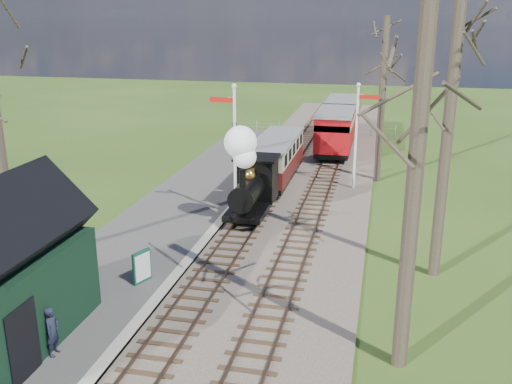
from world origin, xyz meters
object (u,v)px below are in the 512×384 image
Objects in this scene: semaphore_far at (358,128)px; person at (53,331)px; red_carriage_a at (335,131)px; red_carriage_b at (342,117)px; bench at (30,337)px; semaphore_near at (233,143)px; locomotive at (250,177)px; sign_board at (142,267)px; coach at (276,157)px.

person is (-7.04, -17.93, -2.45)m from semaphore_far.
semaphore_far is 7.85m from red_carriage_a.
red_carriage_b is 3.59× the size of bench.
semaphore_near is 1.74m from locomotive.
sign_board is at bearing -102.77° from red_carriage_a.
locomotive is at bearing -126.55° from semaphore_far.
locomotive reaches higher than red_carriage_b.
semaphore_near is 6.54m from coach.
red_carriage_a is at bearing -12.79° from person.
coach reaches higher than bench.
bench is (-2.61, -11.92, -2.99)m from semaphore_near.
semaphore_far reaches higher than bench.
locomotive is 3.85× the size of sign_board.
red_carriage_b is 4.11× the size of person.
locomotive is 7.78m from sign_board.
semaphore_near is 0.87× the size of coach.
semaphore_far is at bearing 53.45° from locomotive.
person is at bearing -98.39° from coach.
person is at bearing -99.67° from red_carriage_b.
red_carriage_a is (2.61, 13.38, -0.38)m from locomotive.
semaphore_near is 5.37× the size of sign_board.
locomotive reaches higher than red_carriage_a.
sign_board is 0.82× the size of person.
locomotive is at bearing 74.33° from bench.
bench is (-7.75, -17.92, -2.72)m from semaphore_far.
semaphore_far reaches higher than sign_board.
semaphore_near is 3.85× the size of bench.
person reaches higher than bench.
semaphore_near is at bearing -10.11° from person.
semaphore_near reaches higher than red_carriage_b.
locomotive reaches higher than sign_board.
semaphore_near is 1.40× the size of locomotive.
coach is at bearing -101.47° from red_carriage_b.
sign_board is 4.79m from bench.
red_carriage_b is 31.47m from bench.
semaphore_near is 4.40× the size of person.
semaphore_far is 4.75m from coach.
red_carriage_b is at bearing 79.93° from semaphore_near.
locomotive is (0.76, 0.08, -1.56)m from semaphore_near.
semaphore_near reaches higher than person.
red_carriage_a is 21.31m from sign_board.
person is at bearing -101.72° from red_carriage_a.
semaphore_near is 1.09× the size of semaphore_far.
sign_board is at bearing 74.59° from bench.
semaphore_far reaches higher than red_carriage_b.
red_carriage_b is (0.00, 5.50, 0.00)m from red_carriage_a.
semaphore_far is 0.99× the size of red_carriage_b.
person is at bearing -102.46° from locomotive.
sign_board is (-1.34, -7.30, -2.84)m from semaphore_near.
red_carriage_a and red_carriage_b have the same top height.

